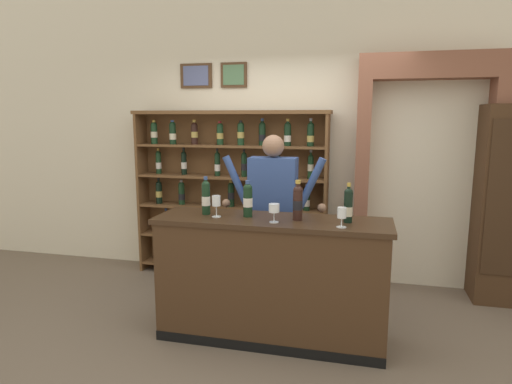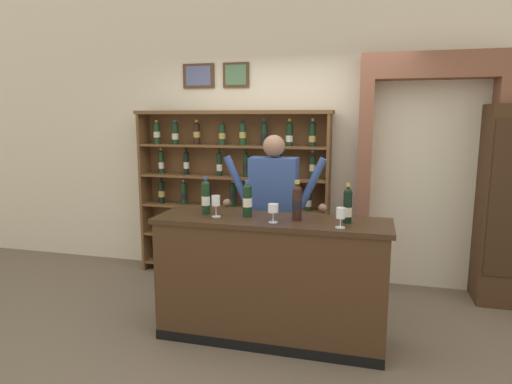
{
  "view_description": "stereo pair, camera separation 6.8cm",
  "coord_description": "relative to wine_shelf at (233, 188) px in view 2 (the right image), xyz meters",
  "views": [
    {
      "loc": [
        0.81,
        -3.39,
        1.84
      ],
      "look_at": [
        -0.08,
        0.23,
        1.2
      ],
      "focal_mm": 31.0,
      "sensor_mm": 36.0,
      "label": 1
    },
    {
      "loc": [
        0.87,
        -3.38,
        1.84
      ],
      "look_at": [
        -0.08,
        0.23,
        1.2
      ],
      "focal_mm": 31.0,
      "sensor_mm": 36.0,
      "label": 2
    }
  ],
  "objects": [
    {
      "name": "tasting_counter",
      "position": [
        0.77,
        -1.39,
        -0.51
      ],
      "size": [
        1.9,
        0.55,
        1.03
      ],
      "color": "#422B19",
      "rests_on": "ground"
    },
    {
      "name": "tasting_bottle_super_tuscan",
      "position": [
        0.98,
        -1.39,
        0.15
      ],
      "size": [
        0.08,
        0.08,
        0.32
      ],
      "color": "black",
      "rests_on": "tasting_counter"
    },
    {
      "name": "tasting_bottle_riserva",
      "position": [
        0.56,
        -1.36,
        0.15
      ],
      "size": [
        0.08,
        0.08,
        0.3
      ],
      "color": "black",
      "rests_on": "tasting_counter"
    },
    {
      "name": "tasting_bottle_chianti",
      "position": [
        1.37,
        -1.37,
        0.14
      ],
      "size": [
        0.07,
        0.07,
        0.31
      ],
      "color": "black",
      "rests_on": "tasting_counter"
    },
    {
      "name": "wine_glass_right",
      "position": [
        0.32,
        -1.43,
        0.12
      ],
      "size": [
        0.08,
        0.08,
        0.18
      ],
      "color": "silver",
      "rests_on": "tasting_counter"
    },
    {
      "name": "archway_doorway",
      "position": [
        2.09,
        0.12,
        0.36
      ],
      "size": [
        1.42,
        0.45,
        2.45
      ],
      "color": "brown",
      "rests_on": "ground"
    },
    {
      "name": "wine_glass_center",
      "position": [
        1.33,
        -1.54,
        0.1
      ],
      "size": [
        0.07,
        0.07,
        0.15
      ],
      "color": "silver",
      "rests_on": "tasting_counter"
    },
    {
      "name": "wine_shelf",
      "position": [
        0.0,
        0.0,
        0.0
      ],
      "size": [
        2.25,
        0.3,
        1.9
      ],
      "color": "brown",
      "rests_on": "ground"
    },
    {
      "name": "back_wall",
      "position": [
        0.66,
        0.23,
        0.68
      ],
      "size": [
        12.0,
        0.19,
        3.41
      ],
      "color": "beige",
      "rests_on": "ground"
    },
    {
      "name": "wine_glass_left",
      "position": [
        0.81,
        -1.51,
        0.1
      ],
      "size": [
        0.08,
        0.08,
        0.15
      ],
      "color": "silver",
      "rests_on": "tasting_counter"
    },
    {
      "name": "shopkeeper",
      "position": [
        0.65,
        -0.78,
        0.01
      ],
      "size": [
        1.0,
        0.22,
        1.67
      ],
      "color": "#2D3347",
      "rests_on": "ground"
    },
    {
      "name": "ground_plane",
      "position": [
        0.66,
        -1.39,
        -1.04
      ],
      "size": [
        14.0,
        14.0,
        0.02
      ],
      "primitive_type": "cube",
      "color": "#6B5B4C"
    },
    {
      "name": "tasting_bottle_brunello",
      "position": [
        0.2,
        -1.36,
        0.15
      ],
      "size": [
        0.07,
        0.07,
        0.32
      ],
      "color": "black",
      "rests_on": "tasting_counter"
    }
  ]
}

